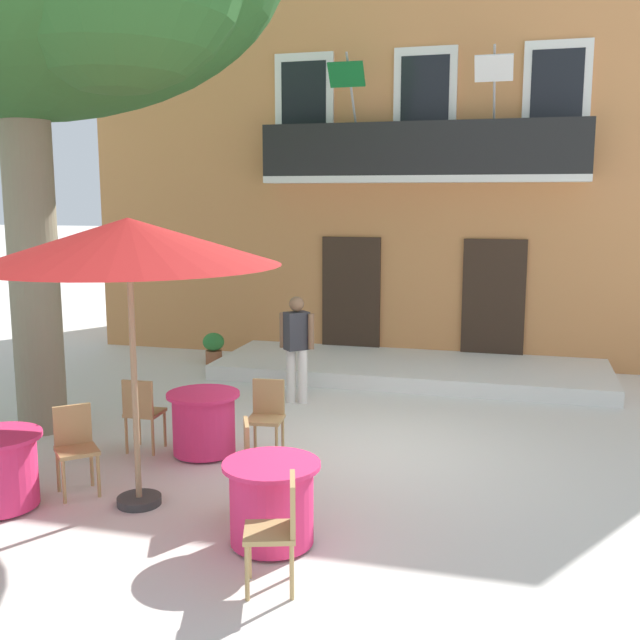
% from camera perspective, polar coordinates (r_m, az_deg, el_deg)
% --- Properties ---
extents(ground_plane, '(120.00, 120.00, 0.00)m').
position_cam_1_polar(ground_plane, '(9.26, 2.87, -9.79)').
color(ground_plane, silver).
extents(building_facade, '(13.00, 5.09, 7.50)m').
position_cam_1_polar(building_facade, '(15.65, 8.89, 11.90)').
color(building_facade, '#CC844C').
rests_on(building_facade, ground).
extents(entrance_step_platform, '(6.56, 2.30, 0.25)m').
position_cam_1_polar(entrance_step_platform, '(12.86, 6.92, -3.76)').
color(entrance_step_platform, silver).
rests_on(entrance_step_platform, ground).
extents(cafe_table_near_tree, '(0.86, 0.86, 0.76)m').
position_cam_1_polar(cafe_table_near_tree, '(9.04, -8.87, -7.77)').
color(cafe_table_near_tree, '#E52D66').
rests_on(cafe_table_near_tree, ground).
extents(cafe_chair_near_tree_0, '(0.42, 0.42, 0.91)m').
position_cam_1_polar(cafe_chair_near_tree_0, '(9.22, -13.43, -6.67)').
color(cafe_chair_near_tree_0, tan).
rests_on(cafe_chair_near_tree_0, ground).
extents(cafe_chair_near_tree_1, '(0.44, 0.44, 0.91)m').
position_cam_1_polar(cafe_chair_near_tree_1, '(8.87, -4.09, -7.08)').
color(cafe_chair_near_tree_1, tan).
rests_on(cafe_chair_near_tree_1, ground).
extents(cafe_chair_middle_0, '(0.57, 0.57, 0.91)m').
position_cam_1_polar(cafe_chair_middle_0, '(8.21, -18.19, -8.92)').
color(cafe_chair_middle_0, tan).
rests_on(cafe_chair_middle_0, ground).
extents(cafe_table_front, '(0.86, 0.86, 0.76)m').
position_cam_1_polar(cafe_table_front, '(6.75, -3.70, -13.75)').
color(cafe_table_front, '#E52D66').
rests_on(cafe_table_front, ground).
extents(cafe_chair_front_0, '(0.53, 0.53, 0.91)m').
position_cam_1_polar(cafe_chair_front_0, '(7.39, -4.78, -10.51)').
color(cafe_chair_front_0, tan).
rests_on(cafe_chair_front_0, ground).
extents(cafe_chair_front_1, '(0.50, 0.50, 0.91)m').
position_cam_1_polar(cafe_chair_front_1, '(6.01, -3.12, -15.36)').
color(cafe_chair_front_1, tan).
rests_on(cafe_chair_front_1, ground).
extents(cafe_umbrella, '(2.90, 2.90, 2.85)m').
position_cam_1_polar(cafe_umbrella, '(7.31, -14.42, 5.72)').
color(cafe_umbrella, '#997A56').
rests_on(cafe_umbrella, ground).
extents(ground_planter_left, '(0.39, 0.39, 0.58)m').
position_cam_1_polar(ground_planter_left, '(13.80, -8.13, -2.02)').
color(ground_planter_left, '#995638').
rests_on(ground_planter_left, ground).
extents(pedestrian_near_entrance, '(0.53, 0.39, 1.60)m').
position_cam_1_polar(pedestrian_near_entrance, '(11.01, -1.79, -1.80)').
color(pedestrian_near_entrance, silver).
rests_on(pedestrian_near_entrance, ground).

